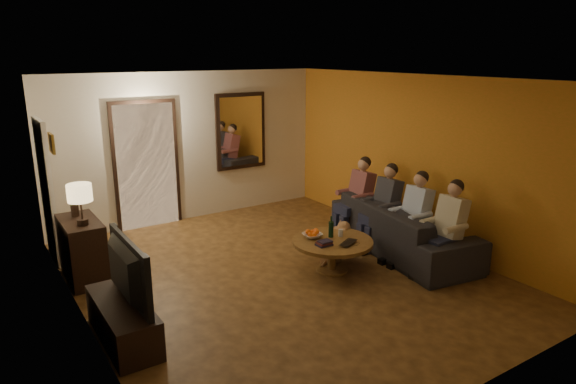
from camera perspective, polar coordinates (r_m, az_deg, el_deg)
floor at (r=7.04m, az=-0.71°, el=-9.18°), size 5.00×6.00×0.01m
ceiling at (r=6.41m, az=-0.79°, el=12.47°), size 5.00×6.00×0.01m
back_wall at (r=9.22m, az=-10.87°, el=4.95°), size 5.00×0.02×2.60m
front_wall at (r=4.50m, az=20.44°, el=-6.82°), size 5.00×0.02×2.60m
left_wall at (r=5.72m, az=-22.40°, el=-2.33°), size 0.02×6.00×2.60m
right_wall at (r=8.19m, az=14.19°, el=3.46°), size 0.02×6.00×2.60m
orange_accent at (r=8.18m, az=14.14°, el=3.45°), size 0.01×6.00×2.60m
kitchen_doorway at (r=8.98m, az=-15.45°, el=2.77°), size 1.00×0.06×2.10m
door_trim at (r=8.97m, az=-15.43°, el=2.76°), size 1.12×0.04×2.22m
fridge_glimpse at (r=9.10m, az=-13.90°, el=2.06°), size 0.45×0.03×1.70m
mirror_frame at (r=9.57m, az=-5.27°, el=6.75°), size 1.00×0.05×1.40m
mirror_glass at (r=9.55m, az=-5.19°, el=6.73°), size 0.86×0.02×1.26m
white_door at (r=7.99m, az=-25.21°, el=0.09°), size 0.06×0.85×2.04m
framed_art at (r=6.85m, az=-24.80°, el=4.94°), size 0.03×0.28×0.24m
art_canvas at (r=6.86m, az=-24.68°, el=4.96°), size 0.01×0.22×0.18m
dresser at (r=7.28m, az=-21.86°, el=-5.99°), size 0.45×0.92×0.82m
table_lamp at (r=6.87m, az=-22.04°, el=-1.29°), size 0.30×0.30×0.54m
flower_vase at (r=7.30m, az=-22.71°, el=-0.82°), size 0.14×0.14×0.44m
tv_stand at (r=5.77m, az=-17.85°, el=-13.51°), size 0.45×1.27×0.42m
tv at (r=5.53m, az=-18.32°, el=-8.49°), size 1.18×0.15×0.68m
sofa at (r=7.88m, az=12.57°, el=-3.89°), size 2.69×1.40×0.75m
person_a at (r=7.18m, az=17.24°, el=-4.24°), size 0.60×0.40×1.20m
person_b at (r=7.55m, az=13.76°, el=-3.02°), size 0.60×0.40×1.20m
person_c at (r=7.95m, az=10.62°, el=-1.91°), size 0.60×0.40×1.20m
person_d at (r=8.37m, az=7.79°, el=-0.90°), size 0.60×0.40×1.20m
dog at (r=7.41m, az=5.29°, el=-5.62°), size 0.61×0.41×0.56m
coffee_table at (r=7.10m, az=4.92°, el=-7.02°), size 1.19×1.19×0.45m
bowl at (r=7.07m, az=2.71°, el=-4.85°), size 0.26×0.26×0.06m
oranges at (r=7.05m, az=2.72°, el=-4.33°), size 0.20×0.20×0.08m
wine_bottle at (r=7.07m, az=4.81°, el=-3.83°), size 0.07×0.07×0.31m
wine_glass at (r=7.15m, az=5.86°, el=-4.54°), size 0.06×0.06×0.10m
book_stack at (r=6.81m, az=4.03°, el=-5.66°), size 0.20×0.15×0.07m
laptop at (r=6.87m, az=7.07°, el=-5.73°), size 0.39×0.34×0.03m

